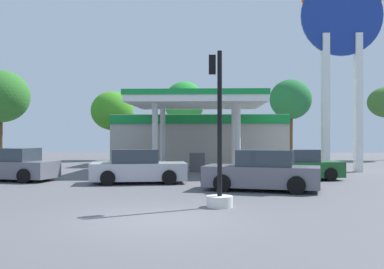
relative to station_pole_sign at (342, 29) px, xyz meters
name	(u,v)px	position (x,y,z in m)	size (l,w,h in m)	color
ground_plane	(162,219)	(-8.98, -15.26, -8.42)	(90.00, 90.00, 0.00)	#56565B
gas_station	(200,136)	(-8.53, 5.30, -6.29)	(12.26, 12.58, 4.55)	#ADA89E
station_pole_sign	(342,29)	(0.00, 0.00, 0.00)	(4.78, 0.56, 13.06)	white
car_0	(297,166)	(-3.56, -4.98, -7.75)	(4.35, 2.47, 1.47)	black
car_1	(138,168)	(-10.97, -6.79, -7.73)	(4.45, 2.43, 1.51)	black
car_2	(11,166)	(-17.18, -5.95, -7.72)	(4.57, 2.57, 1.55)	black
car_4	(262,172)	(-5.73, -9.22, -7.70)	(4.72, 2.82, 1.58)	black
traffic_signal_1	(219,166)	(-7.48, -13.28, -7.20)	(0.78, 0.78, 4.65)	silver
tree_0	(1,96)	(-25.49, 10.32, -2.95)	(4.73, 4.73, 7.68)	brown
tree_1	(112,111)	(-16.34, 11.91, -4.11)	(3.70, 3.70, 6.01)	brown
tree_2	(184,103)	(-10.09, 12.79, -3.36)	(3.60, 3.60, 6.95)	brown
tree_3	(291,100)	(-0.83, 12.17, -3.18)	(3.60, 3.60, 7.00)	brown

